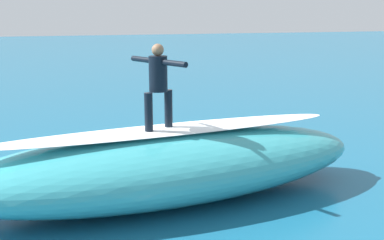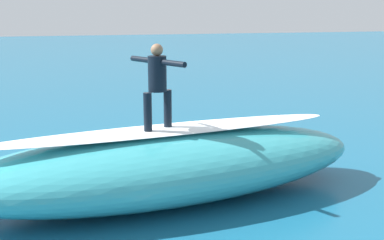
% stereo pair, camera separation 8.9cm
% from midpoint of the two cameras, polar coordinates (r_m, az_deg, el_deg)
% --- Properties ---
extents(ground_plane, '(120.00, 120.00, 0.00)m').
position_cam_midpoint_polar(ground_plane, '(11.62, -6.67, -6.05)').
color(ground_plane, '#196084').
extents(wave_crest, '(8.87, 3.81, 1.42)m').
position_cam_midpoint_polar(wave_crest, '(9.71, -3.11, -5.48)').
color(wave_crest, teal).
rests_on(wave_crest, ground_plane).
extents(wave_foam_lip, '(7.36, 1.88, 0.08)m').
position_cam_midpoint_polar(wave_foam_lip, '(9.49, -3.17, -1.18)').
color(wave_foam_lip, white).
rests_on(wave_foam_lip, wave_crest).
extents(surfboard_riding, '(1.94, 1.37, 0.08)m').
position_cam_midpoint_polar(surfboard_riding, '(9.44, -4.23, -1.30)').
color(surfboard_riding, '#EAE5C6').
rests_on(surfboard_riding, wave_crest).
extents(surfer_riding, '(0.85, 1.44, 1.67)m').
position_cam_midpoint_polar(surfer_riding, '(9.24, -4.34, 4.77)').
color(surfer_riding, black).
rests_on(surfer_riding, surfboard_riding).
extents(surfboard_paddling, '(1.56, 2.41, 0.06)m').
position_cam_midpoint_polar(surfboard_paddling, '(13.81, 2.52, -2.71)').
color(surfboard_paddling, yellow).
rests_on(surfboard_paddling, ground_plane).
extents(surfer_paddling, '(0.96, 1.59, 0.31)m').
position_cam_midpoint_polar(surfer_paddling, '(13.86, 2.15, -1.95)').
color(surfer_paddling, black).
rests_on(surfer_paddling, surfboard_paddling).
extents(foam_patch_mid, '(1.01, 1.07, 0.12)m').
position_cam_midpoint_polar(foam_patch_mid, '(12.28, -1.35, -4.62)').
color(foam_patch_mid, white).
rests_on(foam_patch_mid, ground_plane).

